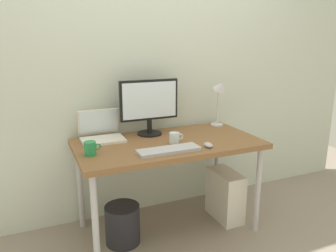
{
  "coord_description": "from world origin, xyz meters",
  "views": [
    {
      "loc": [
        -0.95,
        -2.2,
        1.49
      ],
      "look_at": [
        0.0,
        0.0,
        0.86
      ],
      "focal_mm": 35.31,
      "sensor_mm": 36.0,
      "label": 1
    }
  ],
  "objects_px": {
    "wastebasket": "(123,224)",
    "laptop": "(101,132)",
    "coffee_mug": "(90,148)",
    "computer_tower": "(225,195)",
    "monitor": "(149,104)",
    "keyboard": "(169,150)",
    "desk": "(168,149)",
    "desk_lamp": "(220,93)",
    "mouse": "(208,145)",
    "glass_cup": "(175,138)"
  },
  "relations": [
    {
      "from": "monitor",
      "to": "keyboard",
      "type": "height_order",
      "value": "monitor"
    },
    {
      "from": "monitor",
      "to": "computer_tower",
      "type": "relative_size",
      "value": 1.15
    },
    {
      "from": "desk",
      "to": "coffee_mug",
      "type": "distance_m",
      "value": 0.61
    },
    {
      "from": "monitor",
      "to": "coffee_mug",
      "type": "distance_m",
      "value": 0.65
    },
    {
      "from": "keyboard",
      "to": "wastebasket",
      "type": "relative_size",
      "value": 1.47
    },
    {
      "from": "wastebasket",
      "to": "coffee_mug",
      "type": "bearing_deg",
      "value": -169.56
    },
    {
      "from": "wastebasket",
      "to": "desk_lamp",
      "type": "bearing_deg",
      "value": 15.63
    },
    {
      "from": "keyboard",
      "to": "coffee_mug",
      "type": "bearing_deg",
      "value": 163.9
    },
    {
      "from": "wastebasket",
      "to": "computer_tower",
      "type": "bearing_deg",
      "value": 0.4
    },
    {
      "from": "mouse",
      "to": "wastebasket",
      "type": "bearing_deg",
      "value": 161.08
    },
    {
      "from": "keyboard",
      "to": "computer_tower",
      "type": "distance_m",
      "value": 0.84
    },
    {
      "from": "laptop",
      "to": "glass_cup",
      "type": "relative_size",
      "value": 2.85
    },
    {
      "from": "laptop",
      "to": "keyboard",
      "type": "bearing_deg",
      "value": -52.81
    },
    {
      "from": "mouse",
      "to": "desk",
      "type": "bearing_deg",
      "value": 130.28
    },
    {
      "from": "monitor",
      "to": "keyboard",
      "type": "bearing_deg",
      "value": -93.66
    },
    {
      "from": "monitor",
      "to": "coffee_mug",
      "type": "height_order",
      "value": "monitor"
    },
    {
      "from": "wastebasket",
      "to": "laptop",
      "type": "bearing_deg",
      "value": 102.51
    },
    {
      "from": "glass_cup",
      "to": "keyboard",
      "type": "bearing_deg",
      "value": -125.75
    },
    {
      "from": "mouse",
      "to": "wastebasket",
      "type": "xyz_separation_m",
      "value": [
        -0.6,
        0.2,
        -0.61
      ]
    },
    {
      "from": "desk",
      "to": "computer_tower",
      "type": "distance_m",
      "value": 0.7
    },
    {
      "from": "desk",
      "to": "mouse",
      "type": "height_order",
      "value": "mouse"
    },
    {
      "from": "computer_tower",
      "to": "wastebasket",
      "type": "bearing_deg",
      "value": -179.6
    },
    {
      "from": "mouse",
      "to": "glass_cup",
      "type": "relative_size",
      "value": 0.8
    },
    {
      "from": "mouse",
      "to": "desk_lamp",
      "type": "bearing_deg",
      "value": 51.2
    },
    {
      "from": "laptop",
      "to": "desk_lamp",
      "type": "bearing_deg",
      "value": -0.98
    },
    {
      "from": "computer_tower",
      "to": "wastebasket",
      "type": "xyz_separation_m",
      "value": [
        -0.9,
        -0.01,
        -0.06
      ]
    },
    {
      "from": "wastebasket",
      "to": "keyboard",
      "type": "bearing_deg",
      "value": -31.85
    },
    {
      "from": "desk",
      "to": "keyboard",
      "type": "distance_m",
      "value": 0.26
    },
    {
      "from": "monitor",
      "to": "glass_cup",
      "type": "xyz_separation_m",
      "value": [
        0.09,
        -0.29,
        -0.21
      ]
    },
    {
      "from": "laptop",
      "to": "desk_lamp",
      "type": "height_order",
      "value": "desk_lamp"
    },
    {
      "from": "desk_lamp",
      "to": "glass_cup",
      "type": "xyz_separation_m",
      "value": [
        -0.57,
        -0.29,
        -0.26
      ]
    },
    {
      "from": "glass_cup",
      "to": "monitor",
      "type": "bearing_deg",
      "value": 106.98
    },
    {
      "from": "desk_lamp",
      "to": "monitor",
      "type": "bearing_deg",
      "value": -179.96
    },
    {
      "from": "mouse",
      "to": "wastebasket",
      "type": "height_order",
      "value": "mouse"
    },
    {
      "from": "computer_tower",
      "to": "wastebasket",
      "type": "distance_m",
      "value": 0.91
    },
    {
      "from": "coffee_mug",
      "to": "computer_tower",
      "type": "distance_m",
      "value": 1.26
    },
    {
      "from": "monitor",
      "to": "glass_cup",
      "type": "distance_m",
      "value": 0.37
    },
    {
      "from": "monitor",
      "to": "glass_cup",
      "type": "relative_size",
      "value": 4.3
    },
    {
      "from": "monitor",
      "to": "coffee_mug",
      "type": "bearing_deg",
      "value": -149.71
    },
    {
      "from": "laptop",
      "to": "mouse",
      "type": "height_order",
      "value": "laptop"
    },
    {
      "from": "coffee_mug",
      "to": "glass_cup",
      "type": "height_order",
      "value": "coffee_mug"
    },
    {
      "from": "desk_lamp",
      "to": "mouse",
      "type": "distance_m",
      "value": 0.68
    },
    {
      "from": "computer_tower",
      "to": "desk_lamp",
      "type": "bearing_deg",
      "value": 73.43
    },
    {
      "from": "keyboard",
      "to": "mouse",
      "type": "relative_size",
      "value": 4.89
    },
    {
      "from": "keyboard",
      "to": "mouse",
      "type": "bearing_deg",
      "value": -3.81
    },
    {
      "from": "laptop",
      "to": "computer_tower",
      "type": "height_order",
      "value": "laptop"
    },
    {
      "from": "desk_lamp",
      "to": "wastebasket",
      "type": "bearing_deg",
      "value": -164.37
    },
    {
      "from": "laptop",
      "to": "coffee_mug",
      "type": "distance_m",
      "value": 0.36
    },
    {
      "from": "desk",
      "to": "keyboard",
      "type": "bearing_deg",
      "value": -112.08
    },
    {
      "from": "laptop",
      "to": "wastebasket",
      "type": "distance_m",
      "value": 0.72
    }
  ]
}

